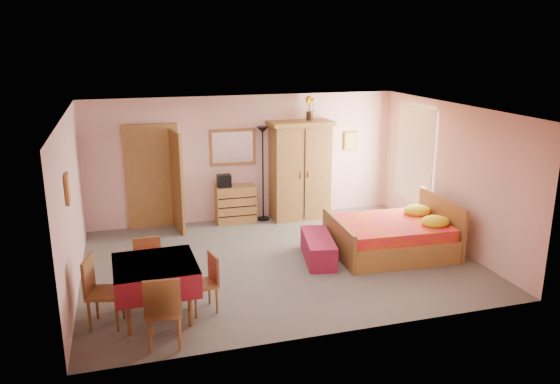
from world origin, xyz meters
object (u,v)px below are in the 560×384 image
object	(u,v)px
chair_east	(202,284)
stereo	(224,181)
floor_lamp	(263,174)
chair_south	(164,309)
chair_west	(105,292)
chest_of_drawers	(236,204)
chair_north	(149,270)
bench	(318,248)
dining_table	(156,290)
wardrobe	(300,170)
wall_mirror	(232,147)
sunflower_vase	(310,108)
bed	(391,227)

from	to	relation	value
chair_east	stereo	bearing A→B (deg)	-25.98
floor_lamp	chair_south	world-z (taller)	floor_lamp
floor_lamp	chair_west	bearing A→B (deg)	-130.13
chest_of_drawers	chair_north	world-z (taller)	chair_north
floor_lamp	bench	bearing A→B (deg)	-81.57
dining_table	chair_south	distance (m)	0.75
wardrobe	stereo	bearing A→B (deg)	175.75
chair_north	chair_west	distance (m)	0.90
dining_table	chair_north	bearing A→B (deg)	95.15
wall_mirror	floor_lamp	xyz separation A→B (m)	(0.58, -0.23, -0.56)
stereo	floor_lamp	size ratio (longest dim) A/B	0.14
bench	chair_north	size ratio (longest dim) A/B	1.42
floor_lamp	sunflower_vase	distance (m)	1.67
wall_mirror	bed	world-z (taller)	wall_mirror
sunflower_vase	chair_north	bearing A→B (deg)	-139.36
stereo	wardrobe	world-z (taller)	wardrobe
floor_lamp	bench	world-z (taller)	floor_lamp
chair_south	stereo	bearing A→B (deg)	75.77
chest_of_drawers	wardrobe	distance (m)	1.52
stereo	floor_lamp	xyz separation A→B (m)	(0.82, -0.01, 0.09)
bench	chair_north	distance (m)	2.96
chest_of_drawers	bed	bearing A→B (deg)	-46.34
chair_east	wardrobe	bearing A→B (deg)	-46.50
wall_mirror	chair_east	world-z (taller)	wall_mirror
chair_west	chair_east	world-z (taller)	chair_west
bed	chair_west	size ratio (longest dim) A/B	2.14
sunflower_vase	bench	world-z (taller)	sunflower_vase
dining_table	chair_north	distance (m)	0.63
floor_lamp	dining_table	xyz separation A→B (m)	(-2.47, -3.67, -0.59)
chest_of_drawers	chair_south	bearing A→B (deg)	-111.79
chest_of_drawers	floor_lamp	size ratio (longest dim) A/B	0.41
wall_mirror	chair_south	size ratio (longest dim) A/B	1.01
wardrobe	bench	distance (m)	2.50
chest_of_drawers	floor_lamp	world-z (taller)	floor_lamp
sunflower_vase	chair_east	bearing A→B (deg)	-127.84
sunflower_vase	chair_north	size ratio (longest dim) A/B	0.57
floor_lamp	dining_table	distance (m)	4.46
wall_mirror	chair_south	bearing A→B (deg)	-109.96
stereo	chair_north	size ratio (longest dim) A/B	0.31
chair_east	chair_south	bearing A→B (deg)	131.04
chest_of_drawers	bench	world-z (taller)	chest_of_drawers
wardrobe	chair_east	size ratio (longest dim) A/B	2.51
wardrobe	sunflower_vase	xyz separation A→B (m)	(0.22, 0.06, 1.29)
bed	dining_table	bearing A→B (deg)	-160.65
wall_mirror	floor_lamp	bearing A→B (deg)	-19.33
wall_mirror	bench	bearing A→B (deg)	-68.50
chair_east	floor_lamp	bearing A→B (deg)	-37.06
wardrobe	bed	xyz separation A→B (m)	(0.91, -2.38, -0.56)
bench	wardrobe	bearing A→B (deg)	79.43
bed	chair_north	bearing A→B (deg)	-168.99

